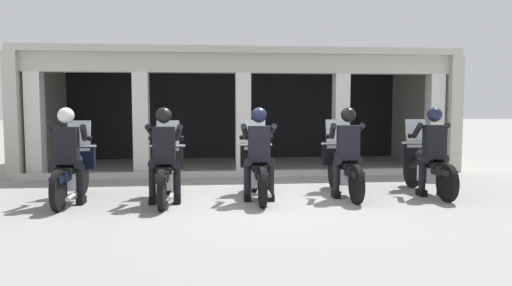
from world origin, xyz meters
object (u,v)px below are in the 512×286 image
at_px(motorcycle_far_left, 73,171).
at_px(motorcycle_far_right, 426,166).
at_px(motorcycle_left, 166,171).
at_px(police_officer_right, 348,144).
at_px(police_officer_center, 259,146).
at_px(motorcycle_right, 343,167).
at_px(police_officer_far_left, 67,147).
at_px(police_officer_far_right, 433,144).
at_px(motorcycle_center, 257,169).
at_px(police_officer_left, 164,147).

relative_size(motorcycle_far_left, motorcycle_far_right, 1.00).
xyz_separation_m(motorcycle_left, police_officer_right, (3.14, -0.09, 0.44)).
relative_size(motorcycle_left, police_officer_right, 1.29).
bearing_deg(police_officer_center, motorcycle_far_left, 163.48).
xyz_separation_m(motorcycle_right, police_officer_right, (-0.00, -0.28, 0.44)).
bearing_deg(motorcycle_far_left, motorcycle_far_right, -19.86).
distance_m(motorcycle_left, police_officer_right, 3.17).
distance_m(police_officer_far_left, police_officer_far_right, 6.28).
bearing_deg(motorcycle_left, police_officer_far_left, 166.04).
height_order(police_officer_far_left, motorcycle_center, police_officer_far_left).
relative_size(motorcycle_far_left, motorcycle_right, 1.00).
bearing_deg(motorcycle_right, motorcycle_far_right, -15.71).
xyz_separation_m(motorcycle_far_left, motorcycle_center, (3.14, -0.02, 0.00)).
bearing_deg(motorcycle_right, motorcycle_center, 167.75).
bearing_deg(police_officer_right, motorcycle_right, 73.68).
bearing_deg(police_officer_center, motorcycle_right, 2.83).
relative_size(motorcycle_left, motorcycle_center, 1.00).
bearing_deg(motorcycle_right, motorcycle_far_left, 165.01).
height_order(motorcycle_left, police_officer_left, police_officer_left).
bearing_deg(police_officer_right, police_officer_center, 167.75).
bearing_deg(police_officer_left, police_officer_far_right, -17.96).
relative_size(police_officer_far_left, police_officer_left, 1.00).
height_order(motorcycle_center, police_officer_right, police_officer_right).
distance_m(police_officer_left, motorcycle_right, 3.20).
distance_m(motorcycle_far_right, police_officer_far_right, 0.52).
height_order(motorcycle_far_left, police_officer_center, police_officer_center).
distance_m(motorcycle_far_left, police_officer_right, 4.73).
xyz_separation_m(police_officer_left, motorcycle_center, (1.57, 0.37, -0.44)).
bearing_deg(motorcycle_far_left, motorcycle_right, -19.68).
bearing_deg(police_officer_right, motorcycle_center, 157.42).
bearing_deg(police_officer_left, police_officer_far_left, 155.73).
bearing_deg(motorcycle_left, police_officer_far_right, -21.41).
distance_m(police_officer_far_left, motorcycle_left, 1.64).
xyz_separation_m(police_officer_center, police_officer_far_right, (3.14, 0.11, 0.00)).
height_order(police_officer_right, motorcycle_far_right, police_officer_right).
bearing_deg(police_officer_left, motorcycle_far_right, -14.53).
xyz_separation_m(police_officer_left, police_officer_far_right, (4.71, 0.20, 0.00)).
bearing_deg(motorcycle_center, police_officer_right, -17.57).
bearing_deg(motorcycle_far_right, motorcycle_far_left, 161.84).
bearing_deg(motorcycle_right, police_officer_left, 172.57).
height_order(motorcycle_right, police_officer_far_right, police_officer_far_right).
xyz_separation_m(motorcycle_far_left, police_officer_right, (4.70, -0.20, 0.44)).
bearing_deg(motorcycle_right, police_officer_right, -106.32).
bearing_deg(motorcycle_left, motorcycle_center, -17.20).
xyz_separation_m(motorcycle_far_left, motorcycle_right, (4.71, 0.09, 0.00)).
distance_m(police_officer_right, police_officer_far_right, 1.57).
bearing_deg(police_officer_right, police_officer_left, 167.46).
distance_m(motorcycle_far_left, police_officer_far_left, 0.52).
distance_m(motorcycle_center, police_officer_center, 0.52).
bearing_deg(police_officer_left, motorcycle_far_left, 145.63).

